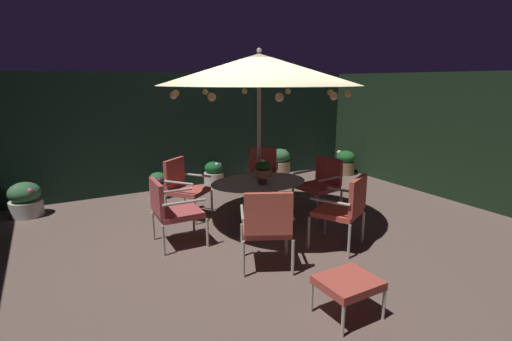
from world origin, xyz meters
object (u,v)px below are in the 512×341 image
Objects in this scene: centerpiece_planter at (263,170)px; potted_plant_back_center at (214,174)px; patio_dining_table at (259,190)px; potted_plant_back_left at (25,199)px; patio_chair_southwest at (321,181)px; patio_chair_east at (171,208)px; patio_chair_northeast at (183,184)px; patio_chair_south at (345,206)px; patio_chair_southeast at (267,224)px; ottoman_footrest at (348,284)px; patio_umbrella at (259,70)px; potted_plant_back_right at (158,185)px; potted_plant_right_far at (280,163)px; potted_plant_left_far at (345,162)px; patio_chair_north at (263,171)px.

potted_plant_back_center is at bearing 82.35° from centerpiece_planter.
patio_dining_table is 2.57× the size of potted_plant_back_left.
centerpiece_planter is 0.63× the size of potted_plant_back_left.
patio_chair_east is at bearing -176.78° from patio_chair_southwest.
patio_dining_table is 1.33m from patio_chair_east.
potted_plant_back_center is at bearing 52.85° from patio_chair_northeast.
patio_chair_south reaches higher than patio_chair_southwest.
patio_chair_southeast is 1.74× the size of potted_plant_back_left.
centerpiece_planter is 2.30m from ottoman_footrest.
patio_chair_southwest is at bearing 63.46° from patio_chair_south.
patio_chair_southwest reaches higher than ottoman_footrest.
patio_chair_southeast is 1.21m from patio_chair_south.
patio_chair_east is at bearing 178.83° from patio_umbrella.
patio_umbrella is 5.71× the size of potted_plant_back_right.
centerpiece_planter is 0.37× the size of patio_chair_northeast.
patio_chair_northeast reaches higher than potted_plant_back_left.
potted_plant_right_far is at bearing 27.18° from patio_chair_northeast.
potted_plant_back_center is (0.90, 3.79, -0.32)m from patio_chair_southeast.
patio_chair_southwest reaches higher than potted_plant_back_left.
patio_dining_table is 3.89m from potted_plant_back_left.
patio_chair_southeast is 1.93× the size of potted_plant_back_center.
patio_chair_southwest is 2.84m from potted_plant_left_far.
patio_chair_northeast is 1.91× the size of potted_plant_back_right.
patio_chair_southeast is at bearing -143.70° from patio_chair_southwest.
potted_plant_back_left is at bearing -175.51° from potted_plant_back_center.
patio_chair_north is 2.29m from patio_chair_south.
potted_plant_left_far is (2.83, 3.16, -0.29)m from patio_chair_south.
patio_chair_northeast is 1.75× the size of ottoman_footrest.
patio_chair_north is 2.02m from potted_plant_back_right.
patio_chair_south is (0.65, -1.16, -1.75)m from patio_umbrella.
centerpiece_planter is 0.70× the size of potted_plant_back_center.
patio_chair_east reaches higher than potted_plant_left_far.
patio_chair_southeast is 1.99× the size of potted_plant_back_right.
potted_plant_back_right is at bearing 97.14° from ottoman_footrest.
patio_umbrella is 3.12× the size of patio_chair_east.
potted_plant_back_right is at bearing 79.91° from patio_chair_east.
patio_chair_northeast is 1.05× the size of patio_chair_southwest.
potted_plant_back_center is at bearing 82.54° from patio_dining_table.
centerpiece_planter is at bearing -8.81° from patio_chair_east.
ottoman_footrest is (0.97, -2.39, -0.19)m from patio_chair_east.
patio_chair_east is 0.93× the size of patio_chair_south.
patio_chair_east is (-1.33, 0.03, -1.81)m from patio_umbrella.
patio_chair_northeast is 2.26m from patio_chair_southeast.
patio_umbrella is 5.01× the size of potted_plant_left_far.
potted_plant_right_far is (1.91, 2.45, -0.26)m from patio_dining_table.
patio_chair_south is 1.73× the size of potted_plant_back_left.
patio_chair_north reaches higher than patio_dining_table.
patio_chair_southwest is 1.60× the size of potted_plant_left_far.
patio_chair_southwest reaches higher than potted_plant_back_center.
ottoman_footrest is at bearing -115.27° from potted_plant_right_far.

